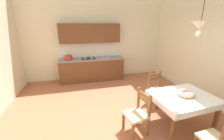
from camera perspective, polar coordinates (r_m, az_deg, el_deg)
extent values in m
cube|color=#A86042|center=(3.67, 1.36, -19.64)|extent=(6.12, 6.53, 0.10)
cube|color=beige|center=(5.86, -6.70, 17.06)|extent=(6.12, 0.12, 4.18)
cube|color=brown|center=(5.75, -8.02, 0.13)|extent=(2.47, 0.60, 0.86)
cube|color=gray|center=(5.61, -8.21, 4.47)|extent=(2.50, 0.63, 0.04)
cube|color=white|center=(5.85, -8.67, 7.96)|extent=(2.47, 0.01, 0.55)
cube|color=brown|center=(5.61, -8.83, 14.47)|extent=(2.27, 0.34, 0.70)
cube|color=black|center=(5.63, -7.54, -4.43)|extent=(2.43, 0.02, 0.09)
cylinder|color=silver|center=(5.70, -2.66, 5.00)|extent=(0.34, 0.34, 0.02)
cylinder|color=silver|center=(5.81, -2.95, 6.41)|extent=(0.02, 0.02, 0.22)
cube|color=black|center=(5.61, -9.49, 4.66)|extent=(0.52, 0.42, 0.01)
cylinder|color=silver|center=(5.50, -10.75, 4.45)|extent=(0.11, 0.11, 0.01)
cylinder|color=silver|center=(5.52, -8.06, 4.64)|extent=(0.11, 0.11, 0.01)
cylinder|color=silver|center=(5.69, -10.89, 4.91)|extent=(0.11, 0.11, 0.01)
cylinder|color=silver|center=(5.71, -8.28, 5.09)|extent=(0.11, 0.11, 0.01)
cylinder|color=#B2382D|center=(5.57, -17.13, 4.72)|extent=(0.28, 0.28, 0.15)
cylinder|color=#B2382D|center=(5.55, -17.21, 5.57)|extent=(0.29, 0.29, 0.02)
sphere|color=black|center=(5.54, -17.24, 5.83)|extent=(0.04, 0.04, 0.04)
cube|color=brown|center=(3.39, 26.79, -9.44)|extent=(1.24, 1.00, 0.02)
cube|color=brown|center=(3.02, 23.47, -21.03)|extent=(0.07, 0.07, 0.73)
cube|color=brown|center=(3.73, 36.44, -15.25)|extent=(0.07, 0.07, 0.73)
cube|color=brown|center=(3.53, 14.83, -13.84)|extent=(0.07, 0.07, 0.73)
cube|color=brown|center=(4.15, 27.59, -10.28)|extent=(0.07, 0.07, 0.73)
cube|color=white|center=(3.38, 26.82, -9.25)|extent=(1.31, 1.06, 0.00)
cube|color=white|center=(3.14, 32.96, -13.82)|extent=(1.24, 0.09, 0.12)
cube|color=white|center=(3.73, 21.50, -7.02)|extent=(1.24, 0.09, 0.12)
cube|color=white|center=(3.04, 17.96, -12.60)|extent=(0.07, 0.98, 0.12)
cube|color=white|center=(3.85, 33.43, -8.10)|extent=(0.07, 0.98, 0.12)
cube|color=#D1BC89|center=(3.06, 9.54, -17.45)|extent=(0.50, 0.50, 0.04)
cube|color=brown|center=(3.00, 8.36, -23.69)|extent=(0.05, 0.05, 0.41)
cube|color=brown|center=(3.23, 4.59, -19.98)|extent=(0.05, 0.05, 0.41)
cube|color=brown|center=(3.02, 14.56, -17.54)|extent=(0.05, 0.05, 0.93)
cube|color=brown|center=(3.25, 10.38, -14.41)|extent=(0.05, 0.05, 0.93)
cube|color=brown|center=(2.94, 12.88, -9.80)|extent=(0.09, 0.32, 0.07)
cube|color=brown|center=(2.99, 12.74, -11.58)|extent=(0.09, 0.32, 0.07)
cube|color=#D1BC89|center=(4.17, 18.07, -7.87)|extent=(0.48, 0.48, 0.04)
cube|color=brown|center=(4.27, 21.23, -10.99)|extent=(0.05, 0.05, 0.41)
cube|color=brown|center=(4.05, 17.46, -12.25)|extent=(0.05, 0.05, 0.41)
cube|color=brown|center=(4.39, 18.38, -6.07)|extent=(0.05, 0.05, 0.93)
cube|color=brown|center=(4.17, 14.62, -7.00)|extent=(0.05, 0.05, 0.93)
cube|color=brown|center=(4.14, 17.02, -1.75)|extent=(0.32, 0.07, 0.07)
cube|color=brown|center=(4.17, 16.89, -3.11)|extent=(0.32, 0.07, 0.07)
cube|color=#D1BC89|center=(3.02, 36.18, -21.82)|extent=(0.44, 0.44, 0.04)
cube|color=brown|center=(3.35, 34.82, -22.18)|extent=(0.05, 0.05, 0.41)
cylinder|color=beige|center=(3.40, 27.50, -8.98)|extent=(0.17, 0.17, 0.02)
cylinder|color=beige|center=(3.38, 27.62, -8.27)|extent=(0.30, 0.30, 0.07)
sphere|color=red|center=(3.35, 26.88, -8.19)|extent=(0.09, 0.09, 0.09)
sphere|color=red|center=(3.40, 28.56, -8.14)|extent=(0.08, 0.08, 0.08)
sphere|color=red|center=(3.39, 27.33, -7.84)|extent=(0.10, 0.10, 0.10)
cylinder|color=black|center=(2.96, 33.09, 21.19)|extent=(0.01, 0.01, 0.57)
cone|color=silver|center=(2.94, 31.97, 14.98)|extent=(0.32, 0.32, 0.14)
sphere|color=white|center=(2.95, 31.51, 12.29)|extent=(0.11, 0.11, 0.11)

